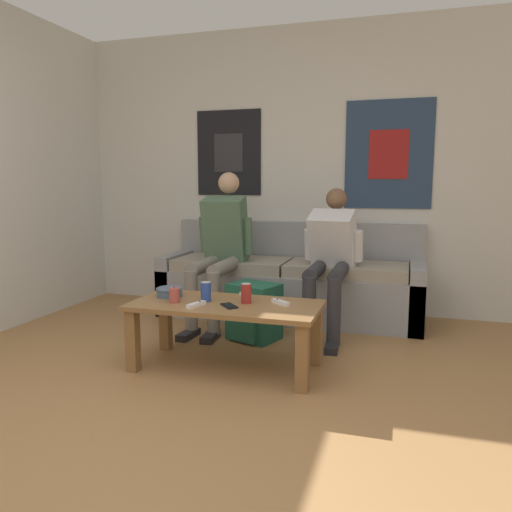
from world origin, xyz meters
TOP-DOWN VIEW (x-y plane):
  - ground_plane at (0.00, 0.00)m, footprint 18.00×18.00m
  - wall_back at (0.00, 2.99)m, footprint 10.00×0.07m
  - couch at (0.08, 2.64)m, footprint 2.24×0.69m
  - coffee_table at (-0.02, 1.31)m, footprint 1.18×0.55m
  - person_seated_adult at (-0.42, 2.27)m, footprint 0.47×0.89m
  - person_seated_teen at (0.48, 2.29)m, footprint 0.47×0.93m
  - backpack at (-0.03, 1.92)m, footprint 0.42×0.38m
  - ceramic_bowl at (-0.44, 1.36)m, footprint 0.18×0.18m
  - pillar_candle at (-0.34, 1.23)m, footprint 0.07×0.07m
  - drink_can_blue at (-0.16, 1.31)m, footprint 0.07×0.07m
  - drink_can_red at (0.10, 1.34)m, footprint 0.07×0.07m
  - game_controller_near_left at (0.05, 1.48)m, footprint 0.11×0.14m
  - game_controller_near_right at (-0.16, 1.17)m, footprint 0.08×0.15m
  - game_controller_far_center at (0.31, 1.37)m, footprint 0.14×0.11m
  - cell_phone at (0.03, 1.22)m, footprint 0.14×0.14m

SIDE VIEW (x-z plane):
  - ground_plane at x=0.00m, z-range 0.00..0.00m
  - backpack at x=-0.03m, z-range -0.01..0.41m
  - couch at x=0.08m, z-range -0.12..0.69m
  - coffee_table at x=-0.02m, z-range 0.14..0.56m
  - cell_phone at x=0.03m, z-range 0.42..0.43m
  - game_controller_near_left at x=0.05m, z-range 0.42..0.45m
  - game_controller_near_right at x=-0.16m, z-range 0.42..0.45m
  - game_controller_far_center at x=0.31m, z-range 0.42..0.45m
  - ceramic_bowl at x=-0.44m, z-range 0.43..0.49m
  - pillar_candle at x=-0.34m, z-range 0.42..0.52m
  - drink_can_blue at x=-0.16m, z-range 0.42..0.55m
  - drink_can_red at x=0.10m, z-range 0.42..0.55m
  - person_seated_teen at x=0.48m, z-range 0.05..1.17m
  - person_seated_adult at x=-0.42m, z-range 0.05..1.30m
  - wall_back at x=0.00m, z-range 0.00..2.55m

